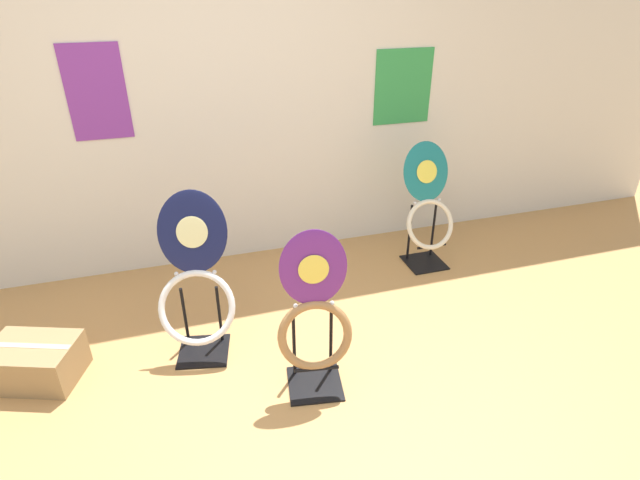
% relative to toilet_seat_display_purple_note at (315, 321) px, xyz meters
% --- Properties ---
extents(wall_back, '(8.00, 0.07, 2.60)m').
position_rel_toilet_seat_display_purple_note_xyz_m(wall_back, '(-0.29, 1.53, 0.88)').
color(wall_back, silver).
rests_on(wall_back, ground_plane).
extents(toilet_seat_display_purple_note, '(0.39, 0.32, 0.90)m').
position_rel_toilet_seat_display_purple_note_xyz_m(toilet_seat_display_purple_note, '(0.00, 0.00, 0.00)').
color(toilet_seat_display_purple_note, black).
rests_on(toilet_seat_display_purple_note, ground_plane).
extents(toilet_seat_display_navy_moon, '(0.46, 0.42, 0.93)m').
position_rel_toilet_seat_display_purple_note_xyz_m(toilet_seat_display_navy_moon, '(-0.53, 0.46, -0.00)').
color(toilet_seat_display_navy_moon, black).
rests_on(toilet_seat_display_navy_moon, ground_plane).
extents(toilet_seat_display_teal_sax, '(0.37, 0.33, 0.89)m').
position_rel_toilet_seat_display_purple_note_xyz_m(toilet_seat_display_teal_sax, '(1.14, 0.99, 0.01)').
color(toilet_seat_display_teal_sax, black).
rests_on(toilet_seat_display_teal_sax, ground_plane).
extents(storage_box, '(0.52, 0.44, 0.22)m').
position_rel_toilet_seat_display_purple_note_xyz_m(storage_box, '(-1.41, 0.48, -0.31)').
color(storage_box, '#93754C').
rests_on(storage_box, ground_plane).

